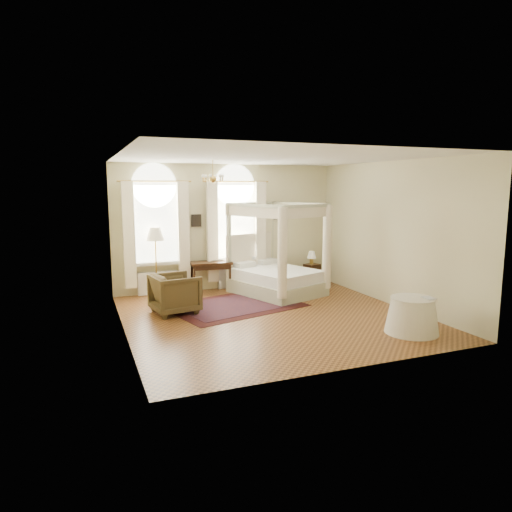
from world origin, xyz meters
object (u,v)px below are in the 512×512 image
Objects in this scene: side_table at (412,316)px; armchair at (175,293)px; writing_desk at (211,266)px; coffee_table at (184,296)px; floor_lamp at (155,238)px; nightstand at (312,273)px; canopy_bed at (277,274)px; stool at (184,284)px.

armchair is at bearing 142.27° from side_table.
coffee_table is (-1.11, -1.73, -0.31)m from writing_desk.
floor_lamp is (-0.12, 1.67, 1.05)m from armchair.
writing_desk is at bearing 180.00° from nightstand.
armchair is (-2.79, -0.82, -0.09)m from canopy_bed.
armchair reaches higher than stool.
stool is 1.01m from coffee_table.
writing_desk is (-2.97, 0.00, 0.40)m from nightstand.
writing_desk reaches higher than nightstand.
canopy_bed reaches higher than stool.
side_table is at bearing -48.56° from stool.
writing_desk is 5.33m from side_table.
coffee_table is (0.18, -0.06, -0.06)m from armchair.
armchair reaches higher than writing_desk.
nightstand is at bearing 85.05° from side_table.
nightstand reaches higher than stool.
canopy_bed is 4.92× the size of stool.
writing_desk is 1.17× the size of armchair.
canopy_bed is 2.76m from coffee_table.
nightstand is 0.57× the size of armchair.
canopy_bed reaches higher than floor_lamp.
armchair reaches higher than side_table.
floor_lamp is 1.75× the size of side_table.
writing_desk is 0.64× the size of floor_lamp.
canopy_bed is 3.18m from floor_lamp.
writing_desk is 2.11× the size of stool.
canopy_bed is at bearing -29.45° from writing_desk.
canopy_bed is 2.71× the size of armchair.
armchair is at bearing -158.54° from nightstand.
coffee_table is 0.42× the size of floor_lamp.
floor_lamp reaches higher than stool.
side_table is at bearing -61.14° from writing_desk.
canopy_bed reaches higher than armchair.
coffee_table is (-0.22, -0.98, -0.04)m from stool.
floor_lamp reaches higher than coffee_table.
floor_lamp reaches higher than side_table.
writing_desk reaches higher than side_table.
floor_lamp is at bearing 163.74° from canopy_bed.
coffee_table is (-4.08, -1.73, 0.10)m from nightstand.
floor_lamp is (-0.52, 0.74, 1.07)m from stool.
stool is at bearing -169.06° from nightstand.
canopy_bed is 1.71m from nightstand.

